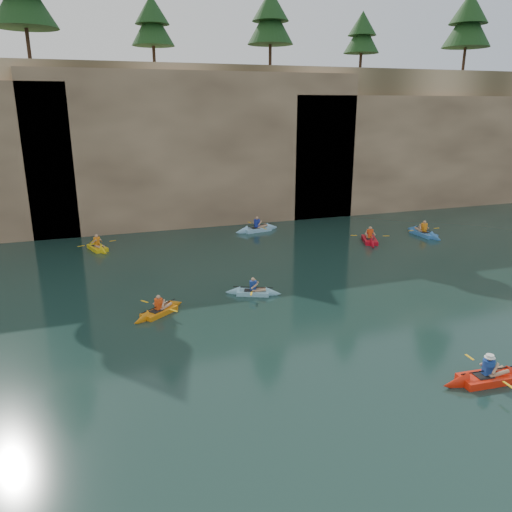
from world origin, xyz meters
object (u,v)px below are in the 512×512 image
object	(u,v)px
kayaker_ltblue_near	(253,292)
kayaker_red_far	(370,240)
kayaker_orange	(159,311)
main_kayaker	(487,377)

from	to	relation	value
kayaker_ltblue_near	kayaker_red_far	bearing A→B (deg)	56.29
kayaker_orange	kayaker_red_far	size ratio (longest dim) A/B	0.77
kayaker_orange	main_kayaker	bearing A→B (deg)	-80.37
main_kayaker	kayaker_orange	size ratio (longest dim) A/B	1.22
kayaker_ltblue_near	kayaker_red_far	distance (m)	12.33
main_kayaker	kayaker_ltblue_near	distance (m)	11.05
main_kayaker	kayaker_ltblue_near	world-z (taller)	main_kayaker
main_kayaker	kayaker_red_far	size ratio (longest dim) A/B	0.94
kayaker_red_far	kayaker_ltblue_near	bearing A→B (deg)	144.77
kayaker_orange	kayaker_ltblue_near	world-z (taller)	kayaker_orange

